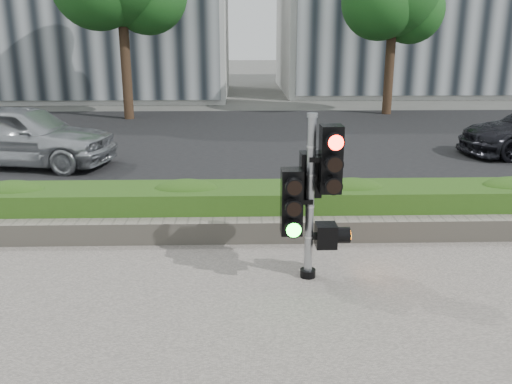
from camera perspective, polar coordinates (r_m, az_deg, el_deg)
ground at (r=6.71m, az=1.20°, el=-11.33°), size 120.00×120.00×0.00m
road at (r=16.24m, az=-0.50°, el=5.36°), size 60.00×13.00×0.02m
curb at (r=9.59m, az=0.30°, el=-2.22°), size 60.00×0.25×0.12m
stone_wall at (r=8.37m, az=0.58°, el=-4.04°), size 12.00×0.32×0.34m
hedge at (r=8.93m, az=0.43°, el=-1.56°), size 12.00×1.00×0.68m
traffic_signal at (r=6.89m, az=5.94°, el=0.31°), size 0.74×0.54×2.16m
car_silver at (r=14.20m, az=-23.35°, el=5.52°), size 4.63×2.55×1.49m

